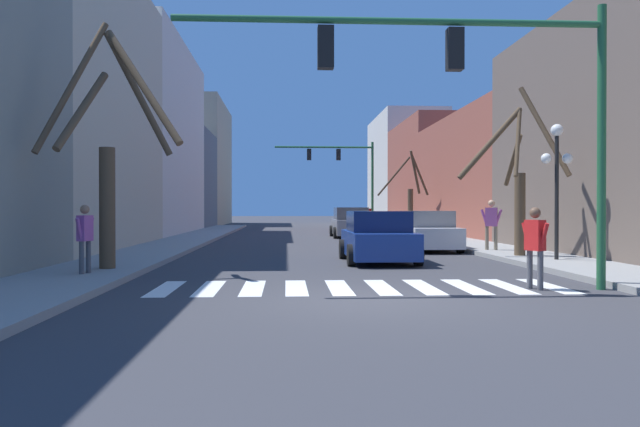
# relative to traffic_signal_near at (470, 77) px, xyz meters

# --- Properties ---
(ground_plane) EXTENTS (240.00, 240.00, 0.00)m
(ground_plane) POSITION_rel_traffic_signal_near_xyz_m (-2.14, -1.25, -4.33)
(ground_plane) COLOR #38383D
(sidewalk_left) EXTENTS (2.62, 90.00, 0.15)m
(sidewalk_left) POSITION_rel_traffic_signal_near_xyz_m (-8.59, -1.25, -4.25)
(sidewalk_left) COLOR gray
(sidewalk_left) RESTS_ON ground_plane
(building_row_left) EXTENTS (6.00, 66.51, 12.19)m
(building_row_left) POSITION_rel_traffic_signal_near_xyz_m (-12.91, 27.53, 1.08)
(building_row_left) COLOR gray
(building_row_left) RESTS_ON ground_plane
(building_row_right) EXTENTS (6.00, 65.77, 11.09)m
(building_row_right) POSITION_rel_traffic_signal_near_xyz_m (8.62, 26.81, 0.24)
(building_row_right) COLOR #66564C
(building_row_right) RESTS_ON ground_plane
(crosswalk_stripes) EXTENTS (8.55, 2.60, 0.01)m
(crosswalk_stripes) POSITION_rel_traffic_signal_near_xyz_m (-2.14, 0.63, -4.33)
(crosswalk_stripes) COLOR white
(crosswalk_stripes) RESTS_ON ground_plane
(traffic_signal_near) EXTENTS (8.80, 0.28, 5.82)m
(traffic_signal_near) POSITION_rel_traffic_signal_near_xyz_m (0.00, 0.00, 0.00)
(traffic_signal_near) COLOR #236038
(traffic_signal_near) RESTS_ON ground_plane
(traffic_signal_far) EXTENTS (7.37, 0.28, 6.61)m
(traffic_signal_far) POSITION_rel_traffic_signal_near_xyz_m (0.64, 33.82, 0.49)
(traffic_signal_far) COLOR #236038
(traffic_signal_far) RESTS_ON ground_plane
(street_lamp_right_corner) EXTENTS (0.95, 0.36, 4.01)m
(street_lamp_right_corner) POSITION_rel_traffic_signal_near_xyz_m (4.29, 5.60, -1.33)
(street_lamp_right_corner) COLOR black
(street_lamp_right_corner) RESTS_ON sidewalk_right
(car_driving_away_lane) EXTENTS (2.10, 4.50, 1.56)m
(car_driving_away_lane) POSITION_rel_traffic_signal_near_xyz_m (1.82, 11.80, -3.59)
(car_driving_away_lane) COLOR silver
(car_driving_away_lane) RESTS_ON ground_plane
(car_driving_toward_lane) EXTENTS (2.16, 4.32, 1.58)m
(car_driving_toward_lane) POSITION_rel_traffic_signal_near_xyz_m (-0.86, 6.70, -3.59)
(car_driving_toward_lane) COLOR navy
(car_driving_toward_lane) RESTS_ON ground_plane
(car_at_intersection) EXTENTS (2.14, 4.60, 1.64)m
(car_at_intersection) POSITION_rel_traffic_signal_near_xyz_m (1.80, 34.97, -3.56)
(car_at_intersection) COLOR red
(car_at_intersection) RESTS_ON ground_plane
(car_parked_right_mid) EXTENTS (2.18, 4.67, 1.71)m
(car_parked_right_mid) POSITION_rel_traffic_signal_near_xyz_m (-0.03, 22.96, -3.53)
(car_parked_right_mid) COLOR gray
(car_parked_right_mid) RESTS_ON ground_plane
(pedestrian_crossing_street) EXTENTS (0.75, 0.41, 1.82)m
(pedestrian_crossing_street) POSITION_rel_traffic_signal_near_xyz_m (3.77, 9.89, -3.10)
(pedestrian_crossing_street) COLOR #7A705B
(pedestrian_crossing_street) RESTS_ON sidewalk_right
(pedestrian_on_right_sidewalk) EXTENTS (0.37, 0.70, 1.69)m
(pedestrian_on_right_sidewalk) POSITION_rel_traffic_signal_near_xyz_m (1.40, 0.10, -3.33)
(pedestrian_on_right_sidewalk) COLOR #4C4C51
(pedestrian_on_right_sidewalk) RESTS_ON ground_plane
(pedestrian_on_left_sidewalk) EXTENTS (0.30, 0.68, 1.60)m
(pedestrian_on_left_sidewalk) POSITION_rel_traffic_signal_near_xyz_m (-8.37, 2.31, -3.23)
(pedestrian_on_left_sidewalk) COLOR #4C4C51
(pedestrian_on_left_sidewalk) RESTS_ON sidewalk_left
(street_tree_left_far) EXTENTS (3.24, 2.76, 5.43)m
(street_tree_left_far) POSITION_rel_traffic_signal_near_xyz_m (3.72, 7.16, -1.80)
(street_tree_left_far) COLOR brown
(street_tree_left_far) RESTS_ON sidewalk_right
(street_tree_right_near) EXTENTS (3.17, 1.41, 5.06)m
(street_tree_right_near) POSITION_rel_traffic_signal_near_xyz_m (3.92, 25.35, -2.00)
(street_tree_right_near) COLOR #473828
(street_tree_right_near) RESTS_ON sidewalk_right
(street_tree_left_mid) EXTENTS (3.45, 1.96, 6.21)m
(street_tree_left_mid) POSITION_rel_traffic_signal_near_xyz_m (-8.09, 3.33, -1.35)
(street_tree_left_mid) COLOR brown
(street_tree_left_mid) RESTS_ON sidewalk_left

